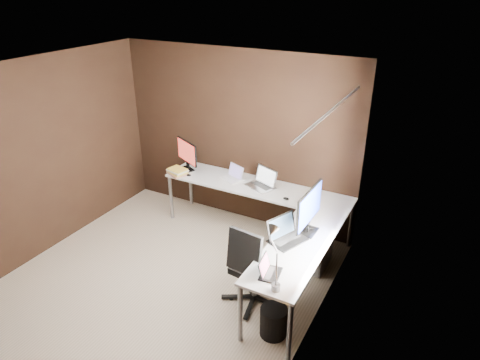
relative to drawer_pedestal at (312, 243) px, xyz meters
The scene contains 15 objects.
room 1.82m from the drawer_pedestal, 135.13° to the right, with size 3.60×3.60×2.50m.
desk 0.71m from the drawer_pedestal, 169.36° to the right, with size 2.65×2.25×0.73m.
drawer_pedestal is the anchor object (origin of this frame).
monitor_left 2.24m from the drawer_pedestal, behind, with size 0.47×0.26×0.45m.
monitor_right 0.85m from the drawer_pedestal, 81.19° to the right, with size 0.17×0.65×0.53m.
laptop_white 1.48m from the drawer_pedestal, 163.67° to the left, with size 0.35×0.30×0.20m.
laptop_silver 1.07m from the drawer_pedestal, 156.69° to the left, with size 0.45×0.39×0.25m.
laptop_black_big 0.85m from the drawer_pedestal, 98.08° to the right, with size 0.41×0.47×0.26m.
laptop_black_small 1.40m from the drawer_pedestal, 90.46° to the right, with size 0.22×0.28×0.18m.
book_stack 2.19m from the drawer_pedestal, behind, with size 0.35×0.32×0.09m.
mouse_left 2.01m from the drawer_pedestal, behind, with size 0.08×0.05×0.03m, color black.
mouse_corner 0.65m from the drawer_pedestal, 158.98° to the left, with size 0.08×0.05×0.03m, color black.
desk_lamp 1.66m from the drawer_pedestal, 86.73° to the right, with size 0.20×0.23×0.62m.
office_chair 1.04m from the drawer_pedestal, 109.00° to the right, with size 0.56×0.56×1.00m.
wastebasket 1.33m from the drawer_pedestal, 86.98° to the right, with size 0.28×0.28×0.32m, color black.
Camera 1 is at (2.75, -3.24, 3.35)m, focal length 32.00 mm.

